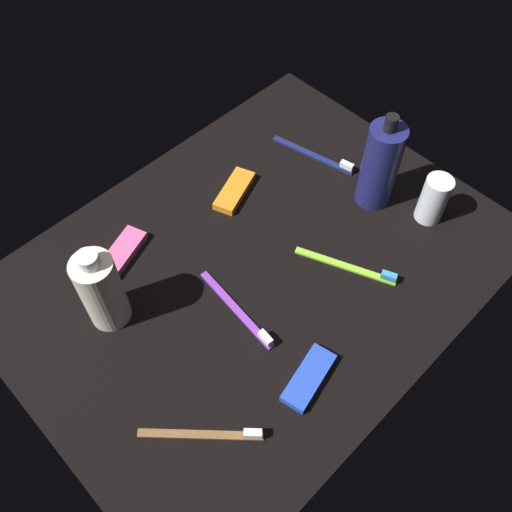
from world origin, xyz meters
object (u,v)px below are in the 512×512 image
at_px(toothbrush_brown, 208,434).
at_px(snack_bar_pink, 122,253).
at_px(deodorant_stick, 434,199).
at_px(snack_bar_blue, 309,378).
at_px(bodywash_bottle, 101,290).
at_px(toothbrush_navy, 318,156).
at_px(lotion_bottle, 380,165).
at_px(snack_bar_orange, 234,191).
at_px(toothbrush_purple, 240,313).
at_px(toothbrush_lime, 352,267).

bearing_deg(toothbrush_brown, snack_bar_pink, -106.74).
xyz_separation_m(deodorant_stick, snack_bar_blue, (0.39, 0.06, -0.04)).
relative_size(bodywash_bottle, toothbrush_navy, 0.94).
height_order(lotion_bottle, snack_bar_orange, lotion_bottle).
bearing_deg(bodywash_bottle, toothbrush_purple, 135.33).
height_order(lotion_bottle, snack_bar_pink, lotion_bottle).
bearing_deg(deodorant_stick, bodywash_bottle, -24.11).
distance_m(lotion_bottle, snack_bar_pink, 0.48).
distance_m(toothbrush_brown, snack_bar_pink, 0.35).
distance_m(toothbrush_brown, snack_bar_orange, 0.46).
relative_size(bodywash_bottle, snack_bar_pink, 1.61).
bearing_deg(deodorant_stick, lotion_bottle, -69.46).
relative_size(bodywash_bottle, snack_bar_orange, 1.61).
xyz_separation_m(deodorant_stick, snack_bar_orange, (0.21, -0.29, -0.04)).
bearing_deg(lotion_bottle, snack_bar_pink, -28.18).
height_order(toothbrush_lime, snack_bar_orange, toothbrush_lime).
height_order(toothbrush_purple, snack_bar_orange, toothbrush_purple).
height_order(bodywash_bottle, snack_bar_blue, bodywash_bottle).
bearing_deg(toothbrush_purple, snack_bar_pink, -74.01).
height_order(toothbrush_brown, toothbrush_navy, same).
distance_m(bodywash_bottle, snack_bar_pink, 0.14).
distance_m(lotion_bottle, snack_bar_blue, 0.40).
height_order(toothbrush_brown, snack_bar_blue, toothbrush_brown).
bearing_deg(bodywash_bottle, lotion_bottle, 164.29).
bearing_deg(snack_bar_blue, toothbrush_navy, -152.39).
xyz_separation_m(lotion_bottle, toothbrush_purple, (0.35, 0.01, -0.08)).
bearing_deg(toothbrush_purple, deodorant_stick, 166.58).
xyz_separation_m(bodywash_bottle, toothbrush_navy, (-0.50, -0.00, -0.07)).
xyz_separation_m(toothbrush_navy, snack_bar_pink, (0.42, -0.08, 0.00)).
distance_m(toothbrush_navy, snack_bar_orange, 0.19).
relative_size(toothbrush_brown, snack_bar_orange, 1.33).
bearing_deg(snack_bar_orange, toothbrush_navy, 143.81).
height_order(lotion_bottle, toothbrush_brown, lotion_bottle).
bearing_deg(toothbrush_brown, toothbrush_lime, -173.62).
bearing_deg(lotion_bottle, deodorant_stick, 110.54).
xyz_separation_m(toothbrush_lime, snack_bar_blue, (0.20, 0.08, 0.00)).
xyz_separation_m(toothbrush_purple, snack_bar_orange, (-0.17, -0.20, 0.00)).
bearing_deg(bodywash_bottle, snack_bar_blue, 115.78).
bearing_deg(deodorant_stick, snack_bar_pink, -35.43).
height_order(toothbrush_purple, toothbrush_lime, same).
bearing_deg(deodorant_stick, toothbrush_lime, -6.90).
distance_m(bodywash_bottle, toothbrush_navy, 0.51).
relative_size(bodywash_bottle, toothbrush_brown, 1.22).
height_order(bodywash_bottle, toothbrush_navy, bodywash_bottle).
height_order(toothbrush_navy, snack_bar_pink, toothbrush_navy).
bearing_deg(bodywash_bottle, snack_bar_orange, -171.41).
relative_size(snack_bar_pink, snack_bar_orange, 1.00).
bearing_deg(toothbrush_navy, snack_bar_blue, 40.27).
relative_size(deodorant_stick, toothbrush_brown, 0.69).
relative_size(deodorant_stick, snack_bar_blue, 0.92).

